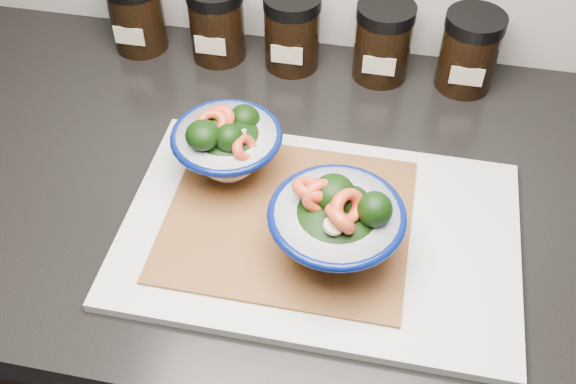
% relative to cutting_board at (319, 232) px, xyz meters
% --- Properties ---
extents(cabinet, '(3.43, 0.58, 0.86)m').
position_rel_cutting_board_xyz_m(cabinet, '(-0.01, 0.08, -0.48)').
color(cabinet, black).
rests_on(cabinet, ground).
extents(countertop, '(3.50, 0.60, 0.04)m').
position_rel_cutting_board_xyz_m(countertop, '(-0.01, 0.08, -0.03)').
color(countertop, black).
rests_on(countertop, cabinet).
extents(cutting_board, '(0.45, 0.30, 0.01)m').
position_rel_cutting_board_xyz_m(cutting_board, '(0.00, 0.00, 0.00)').
color(cutting_board, silver).
rests_on(cutting_board, countertop).
extents(bamboo_mat, '(0.28, 0.24, 0.00)m').
position_rel_cutting_board_xyz_m(bamboo_mat, '(-0.04, 0.01, 0.01)').
color(bamboo_mat, '#9C612E').
rests_on(bamboo_mat, cutting_board).
extents(bowl_left, '(0.13, 0.13, 0.10)m').
position_rel_cutting_board_xyz_m(bowl_left, '(-0.12, 0.07, 0.05)').
color(bowl_left, white).
rests_on(bowl_left, bamboo_mat).
extents(bowl_right, '(0.15, 0.15, 0.11)m').
position_rel_cutting_board_xyz_m(bowl_right, '(0.02, -0.03, 0.06)').
color(bowl_right, white).
rests_on(bowl_right, bamboo_mat).
extents(spice_jar_a, '(0.08, 0.08, 0.11)m').
position_rel_cutting_board_xyz_m(spice_jar_a, '(-0.33, 0.32, 0.05)').
color(spice_jar_a, black).
rests_on(spice_jar_a, countertop).
extents(spice_jar_b, '(0.08, 0.08, 0.11)m').
position_rel_cutting_board_xyz_m(spice_jar_b, '(-0.21, 0.32, 0.05)').
color(spice_jar_b, black).
rests_on(spice_jar_b, countertop).
extents(spice_jar_c, '(0.08, 0.08, 0.11)m').
position_rel_cutting_board_xyz_m(spice_jar_c, '(-0.09, 0.32, 0.05)').
color(spice_jar_c, black).
rests_on(spice_jar_c, countertop).
extents(spice_jar_d, '(0.08, 0.08, 0.11)m').
position_rel_cutting_board_xyz_m(spice_jar_d, '(0.04, 0.32, 0.05)').
color(spice_jar_d, black).
rests_on(spice_jar_d, countertop).
extents(spice_jar_e, '(0.08, 0.08, 0.11)m').
position_rel_cutting_board_xyz_m(spice_jar_e, '(0.15, 0.32, 0.05)').
color(spice_jar_e, black).
rests_on(spice_jar_e, countertop).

